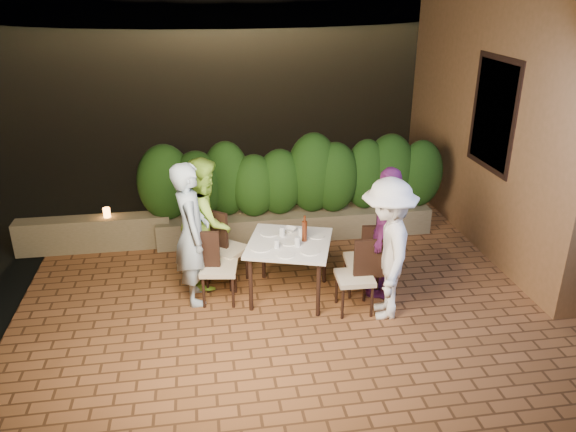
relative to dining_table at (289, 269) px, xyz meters
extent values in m
plane|color=black|center=(0.18, -0.54, -0.40)|extent=(400.00, 400.00, 0.00)
cube|color=brown|center=(0.18, -0.04, -0.45)|extent=(7.00, 6.00, 0.15)
cube|color=#9C6A3D|center=(3.78, 1.46, 2.12)|extent=(1.60, 5.00, 5.00)
cube|color=black|center=(3.00, 0.96, 1.62)|extent=(0.08, 1.00, 1.40)
cube|color=black|center=(2.99, 0.96, 1.62)|extent=(0.06, 1.15, 1.55)
cube|color=#6F6447|center=(0.38, 1.76, -0.17)|extent=(4.20, 0.55, 0.40)
cube|color=#6F6447|center=(-2.62, 1.76, -0.12)|extent=(2.20, 0.30, 0.50)
ellipsoid|color=black|center=(2.18, 59.46, -4.38)|extent=(52.00, 40.00, 22.00)
cylinder|color=white|center=(-0.36, -0.12, 0.38)|extent=(0.25, 0.25, 0.01)
cylinder|color=white|center=(-0.21, 0.28, 0.38)|extent=(0.24, 0.24, 0.01)
cylinder|color=white|center=(0.20, -0.31, 0.38)|extent=(0.23, 0.23, 0.01)
cylinder|color=white|center=(0.36, 0.10, 0.38)|extent=(0.20, 0.20, 0.01)
cylinder|color=white|center=(-0.01, -0.03, 0.38)|extent=(0.21, 0.21, 0.01)
cylinder|color=white|center=(-0.10, -0.35, 0.38)|extent=(0.20, 0.20, 0.01)
cylinder|color=silver|center=(-0.18, -0.14, 0.43)|extent=(0.06, 0.06, 0.10)
cylinder|color=silver|center=(-0.06, 0.17, 0.44)|extent=(0.07, 0.07, 0.12)
cylinder|color=silver|center=(0.08, -0.13, 0.44)|extent=(0.07, 0.07, 0.12)
cylinder|color=silver|center=(0.17, 0.14, 0.43)|extent=(0.07, 0.07, 0.12)
imported|color=white|center=(0.05, 0.31, 0.40)|extent=(0.24, 0.24, 0.04)
imported|color=#A7C2D7|center=(-1.16, 0.12, 0.52)|extent=(0.48, 0.68, 1.78)
imported|color=#A8E347|center=(-0.99, 0.59, 0.47)|extent=(0.67, 0.84, 1.68)
imported|color=white|center=(1.04, -0.58, 0.48)|extent=(0.84, 1.20, 1.70)
imported|color=#71256C|center=(1.21, -0.11, 0.47)|extent=(0.89, 1.05, 1.68)
cylinder|color=orange|center=(-2.40, 1.76, 0.20)|extent=(0.10, 0.10, 0.14)
camera|label=1|loc=(-0.98, -6.07, 3.33)|focal=35.00mm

